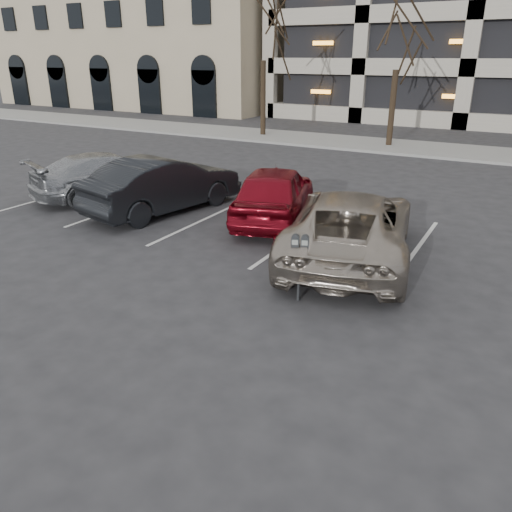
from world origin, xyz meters
TOP-DOWN VIEW (x-y plane):
  - ground at (0.00, 0.00)m, footprint 140.00×140.00m
  - sidewalk at (0.00, 16.00)m, footprint 80.00×4.00m
  - stall_lines at (-1.40, 2.30)m, footprint 16.90×5.20m
  - office_building at (-28.00, 29.92)m, footprint 26.00×16.20m
  - tree_a at (-10.00, 16.00)m, footprint 3.83×3.83m
  - tree_b at (-3.00, 16.00)m, footprint 3.48×3.48m
  - parking_meter at (0.09, -1.07)m, footprint 0.34×0.22m
  - suv_silver at (0.17, 1.39)m, footprint 3.67×5.83m
  - car_red at (-2.54, 3.02)m, footprint 3.01×4.76m
  - car_dark at (-5.67, 2.20)m, footprint 2.59×4.98m
  - car_silver at (-8.23, 2.64)m, footprint 3.51×5.12m

SIDE VIEW (x-z plane):
  - ground at x=0.00m, z-range 0.00..0.00m
  - stall_lines at x=-1.40m, z-range 0.00..0.01m
  - sidewalk at x=0.00m, z-range 0.00..0.12m
  - car_silver at x=-8.23m, z-range 0.00..1.38m
  - suv_silver at x=0.17m, z-range 0.00..1.51m
  - car_red at x=-2.54m, z-range 0.00..1.51m
  - car_dark at x=-5.67m, z-range 0.00..1.56m
  - parking_meter at x=0.09m, z-range 0.33..1.58m
  - tree_b at x=-3.00m, z-range 1.76..9.66m
  - tree_a at x=-10.00m, z-range 1.94..10.66m
  - office_building at x=-28.00m, z-range -0.01..14.99m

